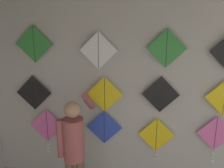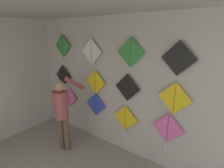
% 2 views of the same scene
% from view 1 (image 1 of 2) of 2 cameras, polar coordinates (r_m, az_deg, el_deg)
% --- Properties ---
extents(back_panel, '(5.06, 0.06, 2.80)m').
position_cam_1_polar(back_panel, '(3.81, 3.81, -2.56)').
color(back_panel, '#BCB7AD').
rests_on(back_panel, ground).
extents(shopkeeper, '(0.41, 0.62, 1.66)m').
position_cam_1_polar(shopkeeper, '(3.37, -8.64, -13.98)').
color(shopkeeper, brown).
rests_on(shopkeeper, ground).
extents(kite_0, '(0.55, 0.04, 0.76)m').
position_cam_1_polar(kite_0, '(4.18, -14.57, -9.61)').
color(kite_0, pink).
extents(kite_1, '(0.55, 0.01, 0.55)m').
position_cam_1_polar(kite_1, '(3.95, -1.80, -9.86)').
color(kite_1, blue).
extents(kite_2, '(0.55, 0.04, 0.69)m').
position_cam_1_polar(kite_2, '(3.98, 10.09, -11.71)').
color(kite_2, yellow).
extents(kite_3, '(0.55, 0.04, 0.76)m').
position_cam_1_polar(kite_3, '(4.11, 22.54, -10.88)').
color(kite_3, pink).
extents(kite_4, '(0.55, 0.01, 0.55)m').
position_cam_1_polar(kite_4, '(4.04, -17.44, -1.93)').
color(kite_4, black).
extents(kite_5, '(0.55, 0.01, 0.55)m').
position_cam_1_polar(kite_5, '(3.74, -1.69, -2.39)').
color(kite_5, yellow).
extents(kite_6, '(0.55, 0.01, 0.55)m').
position_cam_1_polar(kite_6, '(3.72, 11.04, -2.38)').
color(kite_6, black).
extents(kite_8, '(0.55, 0.01, 0.55)m').
position_cam_1_polar(kite_8, '(3.86, -17.41, 8.71)').
color(kite_8, '#338C38').
extents(kite_9, '(0.55, 0.01, 0.55)m').
position_cam_1_polar(kite_9, '(3.60, -3.12, 7.66)').
color(kite_9, white).
extents(kite_10, '(0.55, 0.01, 0.55)m').
position_cam_1_polar(kite_10, '(3.57, 12.38, 8.00)').
color(kite_10, '#338C38').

